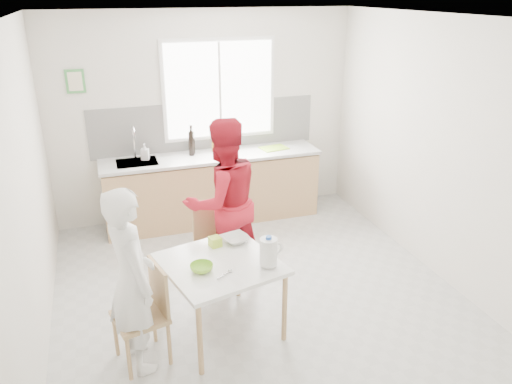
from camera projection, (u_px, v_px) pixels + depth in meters
ground at (259, 297)px, 5.09m from camera, size 4.50×4.50×0.00m
room_shell at (259, 142)px, 4.47m from camera, size 4.50×4.50×4.50m
window at (219, 90)px, 6.46m from camera, size 1.50×0.06×1.30m
backsplash at (206, 126)px, 6.60m from camera, size 3.00×0.02×0.65m
picture_frame at (75, 81)px, 5.89m from camera, size 0.22×0.03×0.28m
kitchen_counter at (212, 191)px, 6.65m from camera, size 2.84×0.64×1.37m
dining_table at (220, 269)px, 4.36m from camera, size 1.12×1.12×0.72m
chair_left at (147, 310)px, 4.09m from camera, size 0.48×0.48×0.86m
chair_far at (214, 241)px, 5.24m from camera, size 0.46×0.46×0.82m
person_white at (132, 281)px, 3.92m from camera, size 0.50×0.65×1.58m
person_red at (223, 202)px, 5.12m from camera, size 0.99×0.85×1.77m
bowl_green at (202, 268)px, 4.18m from camera, size 0.24×0.24×0.06m
bowl_white at (236, 239)px, 4.66m from camera, size 0.29×0.29×0.06m
milk_jug at (269, 251)px, 4.21m from camera, size 0.21×0.15×0.27m
green_box at (215, 242)px, 4.58m from camera, size 0.12×0.12×0.09m
spoon at (224, 275)px, 4.12m from camera, size 0.14×0.10×0.01m
cutting_board at (274, 148)px, 6.71m from camera, size 0.39×0.31×0.01m
wine_bottle_a at (191, 143)px, 6.39m from camera, size 0.07×0.07×0.32m
wine_bottle_b at (192, 142)px, 6.46m from camera, size 0.07×0.07×0.30m
jar_amber at (214, 146)px, 6.55m from camera, size 0.06×0.06×0.16m
soap_bottle at (145, 152)px, 6.24m from camera, size 0.12×0.12×0.20m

